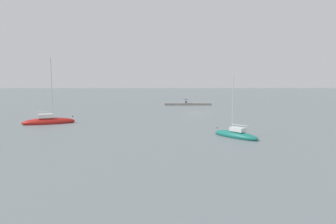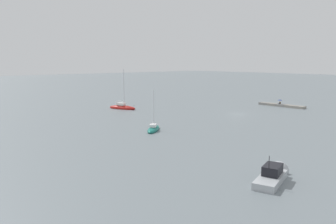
% 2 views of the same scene
% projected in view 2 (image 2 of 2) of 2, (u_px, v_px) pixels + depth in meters
% --- Properties ---
extents(ground_plane, '(500.00, 500.00, 0.00)m').
position_uv_depth(ground_plane, '(237.00, 114.00, 77.24)').
color(ground_plane, slate).
extents(seawall_pier, '(12.93, 1.98, 0.62)m').
position_uv_depth(seawall_pier, '(281.00, 105.00, 90.10)').
color(seawall_pier, gray).
rests_on(seawall_pier, ground_plane).
extents(person_seated_brown_left, '(0.46, 0.65, 0.73)m').
position_uv_depth(person_seated_brown_left, '(280.00, 103.00, 90.37)').
color(person_seated_brown_left, '#1E2333').
rests_on(person_seated_brown_left, seawall_pier).
extents(umbrella_open_navy, '(1.28, 1.28, 1.28)m').
position_uv_depth(umbrella_open_navy, '(280.00, 100.00, 90.22)').
color(umbrella_open_navy, black).
rests_on(umbrella_open_navy, seawall_pier).
extents(sailboat_teal_near, '(5.08, 5.75, 7.36)m').
position_uv_depth(sailboat_teal_near, '(153.00, 129.00, 58.83)').
color(sailboat_teal_near, '#197266').
rests_on(sailboat_teal_near, ground_plane).
extents(sailboat_red_mid, '(7.94, 4.81, 10.43)m').
position_uv_depth(sailboat_red_mid, '(122.00, 107.00, 85.43)').
color(sailboat_red_mid, red).
rests_on(sailboat_red_mid, ground_plane).
extents(motorboat_grey_mid, '(3.97, 7.06, 3.79)m').
position_uv_depth(motorboat_grey_mid, '(273.00, 176.00, 34.44)').
color(motorboat_grey_mid, '#ADB2B7').
rests_on(motorboat_grey_mid, ground_plane).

